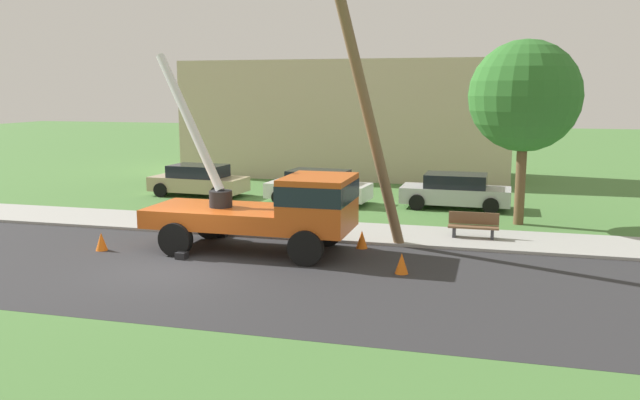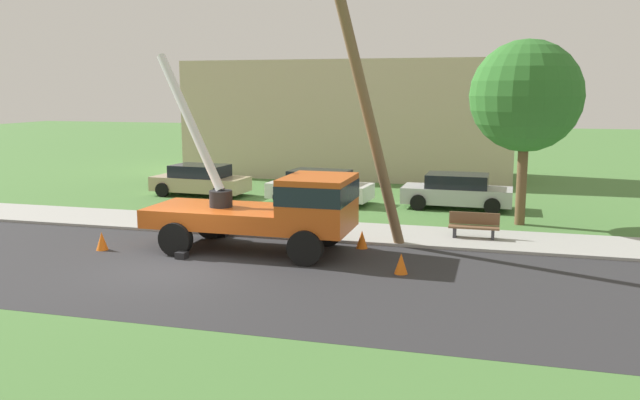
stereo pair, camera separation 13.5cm
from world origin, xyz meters
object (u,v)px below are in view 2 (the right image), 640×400
at_px(leaning_utility_pole, 365,103).
at_px(traffic_cone_behind, 102,241).
at_px(roadside_tree_near, 526,97).
at_px(parked_sedan_tan, 200,180).
at_px(traffic_cone_curbside, 362,239).
at_px(parked_sedan_silver, 457,191).
at_px(park_bench, 474,226).
at_px(parked_sedan_white, 320,187).
at_px(traffic_cone_ahead, 401,264).
at_px(utility_truck, 276,206).

distance_m(leaning_utility_pole, traffic_cone_behind, 8.99).
bearing_deg(roadside_tree_near, parked_sedan_tan, 168.15).
distance_m(traffic_cone_curbside, parked_sedan_silver, 8.11).
relative_size(traffic_cone_curbside, park_bench, 0.35).
bearing_deg(parked_sedan_silver, parked_sedan_white, -176.93).
bearing_deg(roadside_tree_near, parked_sedan_silver, 131.73).
xyz_separation_m(parked_sedan_tan, roadside_tree_near, (14.03, -2.94, 3.88)).
bearing_deg(park_bench, parked_sedan_silver, 98.81).
distance_m(parked_sedan_silver, roadside_tree_near, 5.31).
bearing_deg(traffic_cone_curbside, roadside_tree_near, 46.34).
xyz_separation_m(traffic_cone_ahead, parked_sedan_silver, (0.83, 10.22, 0.43)).
bearing_deg(parked_sedan_white, leaning_utility_pole, -65.81).
bearing_deg(utility_truck, traffic_cone_behind, -167.48).
height_order(traffic_cone_behind, traffic_cone_curbside, same).
bearing_deg(roadside_tree_near, traffic_cone_behind, -149.41).
distance_m(traffic_cone_curbside, roadside_tree_near, 8.18).
height_order(leaning_utility_pole, park_bench, leaning_utility_pole).
relative_size(utility_truck, traffic_cone_curbside, 12.07).
distance_m(traffic_cone_behind, roadside_tree_near, 15.03).
xyz_separation_m(traffic_cone_ahead, roadside_tree_near, (3.24, 7.52, 4.31)).
xyz_separation_m(utility_truck, parked_sedan_white, (-0.99, 8.57, -0.70)).
height_order(utility_truck, traffic_cone_behind, utility_truck).
xyz_separation_m(park_bench, roadside_tree_near, (1.52, 3.05, 4.12)).
bearing_deg(parked_sedan_white, utility_truck, -83.38).
bearing_deg(parked_sedan_silver, traffic_cone_curbside, -107.17).
height_order(traffic_cone_ahead, park_bench, park_bench).
distance_m(utility_truck, traffic_cone_ahead, 4.31).
bearing_deg(utility_truck, parked_sedan_white, 96.62).
distance_m(traffic_cone_ahead, traffic_cone_curbside, 2.93).
relative_size(park_bench, roadside_tree_near, 0.24).
relative_size(parked_sedan_tan, parked_sedan_silver, 1.02).
bearing_deg(parked_sedan_tan, parked_sedan_silver, -1.17).
bearing_deg(parked_sedan_silver, roadside_tree_near, -48.27).
bearing_deg(parked_sedan_white, roadside_tree_near, -16.34).
bearing_deg(traffic_cone_behind, traffic_cone_ahead, -1.17).
xyz_separation_m(parked_sedan_white, park_bench, (6.65, -5.45, -0.25)).
height_order(traffic_cone_behind, roadside_tree_near, roadside_tree_near).
height_order(parked_sedan_white, roadside_tree_near, roadside_tree_near).
xyz_separation_m(traffic_cone_curbside, roadside_tree_near, (4.80, 5.03, 4.31)).
xyz_separation_m(leaning_utility_pole, roadside_tree_near, (4.69, 5.36, 0.13)).
bearing_deg(utility_truck, parked_sedan_silver, 61.77).
bearing_deg(traffic_cone_curbside, traffic_cone_ahead, -57.79).
height_order(utility_truck, parked_sedan_white, utility_truck).
xyz_separation_m(traffic_cone_ahead, parked_sedan_tan, (-10.79, 10.46, 0.43)).
xyz_separation_m(utility_truck, traffic_cone_curbside, (2.37, 1.13, -1.13)).
bearing_deg(parked_sedan_white, traffic_cone_ahead, -63.55).
xyz_separation_m(traffic_cone_behind, roadside_tree_near, (12.40, 7.33, 4.31)).
bearing_deg(parked_sedan_silver, parked_sedan_tan, 178.83).
xyz_separation_m(traffic_cone_curbside, parked_sedan_silver, (2.39, 7.74, 0.43)).
relative_size(traffic_cone_curbside, parked_sedan_white, 0.12).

